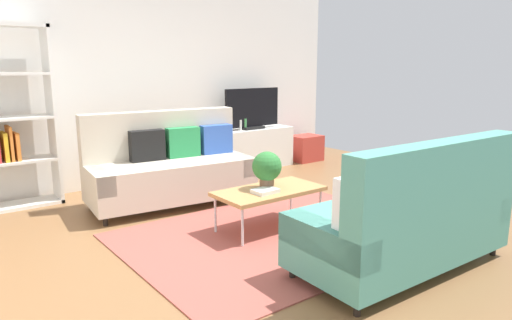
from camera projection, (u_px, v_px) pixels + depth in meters
ground_plane at (278, 231)px, 4.71m from camera, size 7.68×7.68×0.00m
wall_far at (152, 78)px, 6.58m from camera, size 6.40×0.12×2.90m
area_rug at (278, 235)px, 4.58m from camera, size 2.90×2.20×0.01m
couch_beige at (170, 167)px, 5.55m from camera, size 1.98×1.04×1.10m
couch_green at (407, 218)px, 3.73m from camera, size 1.93×0.90×1.10m
coffee_table at (269, 192)px, 4.68m from camera, size 1.10×0.56×0.42m
tv_console at (252, 149)px, 7.45m from camera, size 1.40×0.44×0.64m
tv at (252, 109)px, 7.30m from camera, size 1.00×0.20×0.64m
storage_trunk at (306, 148)px, 8.04m from camera, size 0.52×0.40×0.44m
potted_plant at (267, 168)px, 4.66m from camera, size 0.30×0.30×0.38m
table_book_0 at (265, 191)px, 4.54m from camera, size 0.25×0.19×0.04m
vase_0 at (219, 128)px, 7.06m from camera, size 0.12×0.12×0.12m
vase_1 at (229, 125)px, 7.16m from camera, size 0.10×0.10×0.17m
bottle_0 at (240, 125)px, 7.19m from camera, size 0.04×0.04×0.16m
bottle_1 at (245, 124)px, 7.24m from camera, size 0.04×0.04×0.18m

